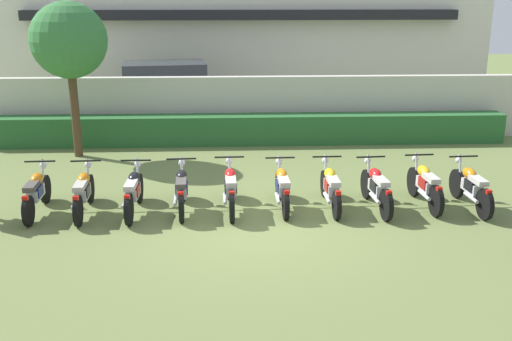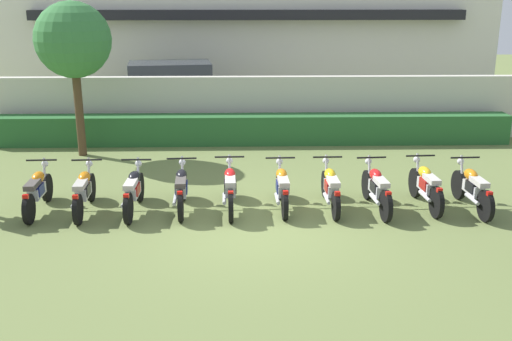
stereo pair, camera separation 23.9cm
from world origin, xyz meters
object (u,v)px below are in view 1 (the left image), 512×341
motorcycle_in_row_0 (36,192)px  motorcycle_in_row_5 (282,187)px  parked_car (170,91)px  motorcycle_in_row_6 (331,187)px  motorcycle_in_row_7 (376,187)px  motorcycle_in_row_8 (425,184)px  motorcycle_in_row_3 (182,189)px  motorcycle_in_row_2 (134,191)px  tree_near_inspector (69,41)px  motorcycle_in_row_4 (230,188)px  motorcycle_in_row_1 (83,192)px  motorcycle_in_row_9 (471,187)px

motorcycle_in_row_0 → motorcycle_in_row_5: size_ratio=1.03×
parked_car → motorcycle_in_row_6: bearing=-73.5°
motorcycle_in_row_6 → motorcycle_in_row_7: size_ratio=1.00×
motorcycle_in_row_7 → motorcycle_in_row_8: (1.02, 0.14, 0.00)m
motorcycle_in_row_3 → motorcycle_in_row_8: (4.88, 0.06, 0.00)m
motorcycle_in_row_0 → motorcycle_in_row_2: motorcycle_in_row_2 is taller
motorcycle_in_row_0 → motorcycle_in_row_3: bearing=-91.7°
tree_near_inspector → motorcycle_in_row_4: bearing=-46.6°
motorcycle_in_row_5 → motorcycle_in_row_7: motorcycle_in_row_7 is taller
motorcycle_in_row_3 → motorcycle_in_row_8: size_ratio=0.99×
tree_near_inspector → motorcycle_in_row_0: (0.20, -4.23, -2.53)m
tree_near_inspector → motorcycle_in_row_3: size_ratio=2.18×
motorcycle_in_row_1 → motorcycle_in_row_7: motorcycle_in_row_7 is taller
motorcycle_in_row_3 → motorcycle_in_row_6: bearing=-91.9°
motorcycle_in_row_0 → motorcycle_in_row_2: (1.89, -0.05, 0.01)m
motorcycle_in_row_7 → motorcycle_in_row_8: bearing=-86.3°
tree_near_inspector → motorcycle_in_row_0: size_ratio=2.14×
motorcycle_in_row_4 → motorcycle_in_row_5: motorcycle_in_row_4 is taller
motorcycle_in_row_0 → motorcycle_in_row_7: 6.68m
motorcycle_in_row_4 → parked_car: bearing=10.8°
motorcycle_in_row_5 → motorcycle_in_row_2: bearing=91.1°
motorcycle_in_row_0 → motorcycle_in_row_6: 5.78m
motorcycle_in_row_0 → motorcycle_in_row_7: bearing=-92.7°
tree_near_inspector → motorcycle_in_row_2: 5.40m
motorcycle_in_row_7 → motorcycle_in_row_8: size_ratio=1.04×
motorcycle_in_row_1 → motorcycle_in_row_2: bearing=-94.1°
tree_near_inspector → motorcycle_in_row_9: size_ratio=2.09×
tree_near_inspector → motorcycle_in_row_9: (8.78, -4.32, -2.53)m
motorcycle_in_row_8 → motorcycle_in_row_9: size_ratio=0.97×
motorcycle_in_row_1 → motorcycle_in_row_4: bearing=-91.6°
tree_near_inspector → motorcycle_in_row_1: 5.09m
tree_near_inspector → motorcycle_in_row_0: tree_near_inspector is taller
parked_car → tree_near_inspector: bearing=-120.5°
motorcycle_in_row_4 → motorcycle_in_row_9: (4.80, -0.11, -0.01)m
parked_car → motorcycle_in_row_7: bearing=-69.2°
parked_car → motorcycle_in_row_9: bearing=-60.8°
motorcycle_in_row_9 → motorcycle_in_row_3: bearing=86.2°
motorcycle_in_row_9 → motorcycle_in_row_4: bearing=85.9°
motorcycle_in_row_7 → parked_car: bearing=24.7°
motorcycle_in_row_1 → motorcycle_in_row_3: (1.90, 0.06, 0.01)m
parked_car → motorcycle_in_row_7: size_ratio=2.47×
motorcycle_in_row_3 → motorcycle_in_row_1: bearing=88.9°
motorcycle_in_row_1 → motorcycle_in_row_3: motorcycle_in_row_3 is taller
motorcycle_in_row_1 → motorcycle_in_row_9: size_ratio=1.00×
motorcycle_in_row_4 → motorcycle_in_row_6: (2.00, 0.05, -0.02)m
motorcycle_in_row_8 → motorcycle_in_row_7: bearing=94.5°
motorcycle_in_row_1 → motorcycle_in_row_5: bearing=-91.3°
motorcycle_in_row_2 → tree_near_inspector: bearing=26.6°
motorcycle_in_row_2 → motorcycle_in_row_9: bearing=-89.7°
motorcycle_in_row_3 → motorcycle_in_row_9: (5.76, -0.11, -0.00)m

